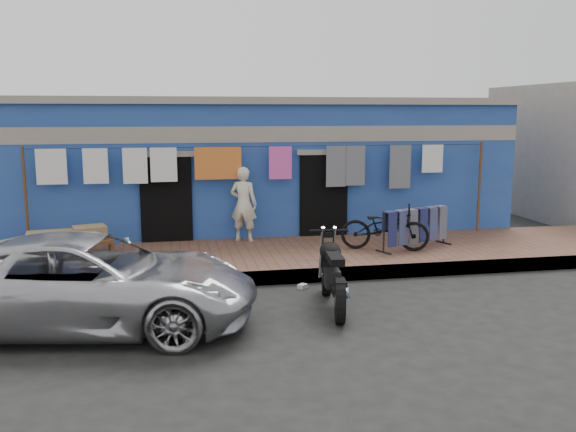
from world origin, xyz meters
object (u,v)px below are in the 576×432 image
object	(u,v)px
bicycle	(385,222)
seated_person	(244,204)
jeans_rack	(415,228)
car	(88,281)
motorcycle	(333,272)
charpoy	(72,243)

from	to	relation	value
bicycle	seated_person	bearing A→B (deg)	83.47
bicycle	jeans_rack	bearing A→B (deg)	-65.47
jeans_rack	car	bearing A→B (deg)	-154.34
motorcycle	car	bearing A→B (deg)	-170.23
car	seated_person	size ratio (longest dim) A/B	2.99
seated_person	bicycle	distance (m)	3.08
car	bicycle	bearing A→B (deg)	-52.47
seated_person	bicycle	size ratio (longest dim) A/B	0.92
charpoy	motorcycle	bearing A→B (deg)	-36.98
bicycle	charpoy	xyz separation A→B (m)	(-6.18, 0.59, -0.30)
charpoy	jeans_rack	bearing A→B (deg)	-4.60
car	motorcycle	world-z (taller)	car
bicycle	motorcycle	xyz separation A→B (m)	(-1.82, -2.69, -0.25)
bicycle	jeans_rack	distance (m)	0.69
charpoy	jeans_rack	size ratio (longest dim) A/B	0.97
car	jeans_rack	xyz separation A→B (m)	(6.12, 2.94, -0.01)
charpoy	jeans_rack	world-z (taller)	jeans_rack
car	jeans_rack	world-z (taller)	car
car	motorcycle	xyz separation A→B (m)	(3.63, 0.21, -0.11)
motorcycle	charpoy	size ratio (longest dim) A/B	1.07
car	seated_person	xyz separation A→B (m)	(2.73, 4.32, 0.38)
seated_person	charpoy	distance (m)	3.60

